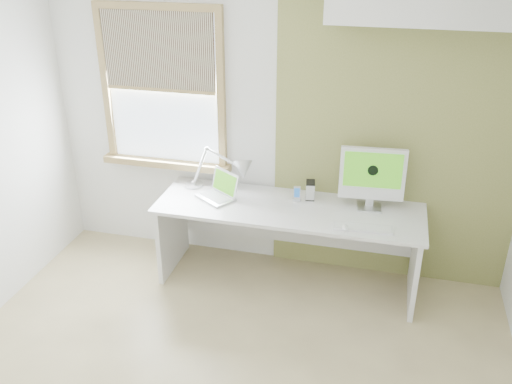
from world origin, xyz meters
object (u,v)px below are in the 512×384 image
(desk, at_px, (290,224))
(laptop, at_px, (219,191))
(desk_lamp, at_px, (233,171))
(external_drive, at_px, (310,190))
(imac, at_px, (372,175))

(desk, xyz_separation_m, laptop, (-0.61, -0.02, 0.25))
(desk_lamp, bearing_deg, laptop, -128.96)
(desk_lamp, xyz_separation_m, external_drive, (0.66, 0.05, -0.13))
(desk_lamp, height_order, laptop, desk_lamp)
(desk_lamp, bearing_deg, external_drive, 4.30)
(desk, bearing_deg, desk_lamp, 169.92)
(desk_lamp, bearing_deg, desk, -10.08)
(laptop, bearing_deg, desk, 2.11)
(desk, height_order, desk_lamp, desk_lamp)
(desk_lamp, relative_size, laptop, 1.70)
(desk, distance_m, desk_lamp, 0.66)
(laptop, relative_size, external_drive, 2.59)
(imac, bearing_deg, laptop, -174.27)
(laptop, distance_m, imac, 1.28)
(laptop, xyz_separation_m, external_drive, (0.75, 0.16, 0.02))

